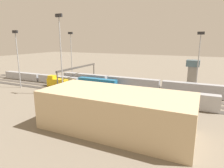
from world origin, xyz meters
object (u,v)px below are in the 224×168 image
Objects in this scene: signal_gantry at (78,69)px; light_mast_3 at (17,51)px; light_mast_1 at (60,45)px; control_tower at (193,70)px; maintenance_shed at (116,111)px; train_on_track_5 at (143,95)px; light_mast_2 at (199,53)px; train_on_track_2 at (133,84)px; train_on_track_3 at (56,79)px; train_on_track_4 at (57,82)px; light_mast_0 at (71,48)px.

light_mast_3 is at bearing 37.09° from signal_gantry.
signal_gantry is (4.04, -16.36, -11.47)m from light_mast_1.
maintenance_shed is at bearing 78.18° from control_tower.
maintenance_shed is at bearing 90.42° from train_on_track_5.
light_mast_2 is (-15.61, -28.56, 13.15)m from train_on_track_5.
train_on_track_2 is 6.17× the size of control_tower.
control_tower is (-60.06, -28.65, 4.72)m from train_on_track_3.
light_mast_2 is at bearing -157.74° from train_on_track_4.
train_on_track_3 is at bearing -124.73° from light_mast_3.
train_on_track_2 is 2.83× the size of light_mast_0.
train_on_track_4 is 21.78m from light_mast_1.
train_on_track_3 is at bearing -35.19° from maintenance_shed.
train_on_track_3 is at bearing -41.72° from light_mast_1.
light_mast_1 is at bearing 34.60° from light_mast_2.
light_mast_3 reaches higher than light_mast_2.
light_mast_3 is (46.88, 18.02, 13.51)m from train_on_track_2.
train_on_track_2 is at bearing 162.08° from light_mast_0.
signal_gantry is at bearing -45.10° from maintenance_shed.
train_on_track_3 is at bearing 25.50° from control_tower.
light_mast_2 is 78.22m from light_mast_3.
train_on_track_3 is at bearing 102.08° from light_mast_0.
train_on_track_4 is 50.77m from maintenance_shed.
train_on_track_4 is 42.26m from train_on_track_5.
train_on_track_4 is 64.71m from control_tower.
light_mast_2 reaches higher than train_on_track_4.
light_mast_1 is 20.38m from signal_gantry.
light_mast_0 reaches higher than control_tower.
train_on_track_5 is at bearing -89.58° from maintenance_shed.
light_mast_1 is 57.19m from light_mast_2.
light_mast_3 reaches higher than signal_gantry.
light_mast_0 is 1.04× the size of light_mast_2.
light_mast_0 is at bearing 0.03° from light_mast_2.
control_tower is at bearing -101.82° from maintenance_shed.
control_tower reaches higher than signal_gantry.
train_on_track_2 is at bearing 46.81° from control_tower.
light_mast_2 is at bearing -151.22° from train_on_track_2.
train_on_track_5 is 35.63m from light_mast_1.
train_on_track_3 is 5.74× the size of control_tower.
train_on_track_3 is 23.65m from light_mast_0.
light_mast_2 is 54.14m from signal_gantry.
train_on_track_4 is 0.14× the size of train_on_track_2.
light_mast_2 is 13.71m from control_tower.
maintenance_shed reaches higher than train_on_track_2.
light_mast_2 is (-66.51, -0.03, -0.48)m from light_mast_0.
light_mast_3 is at bearing 29.79° from train_on_track_4.
train_on_track_4 is 0.40× the size of light_mast_3.
train_on_track_2 is 2.01× the size of maintenance_shed.
light_mast_1 is at bearing 43.68° from control_tower.
train_on_track_3 is 2.66× the size of light_mast_3.
light_mast_1 is 1.01× the size of signal_gantry.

